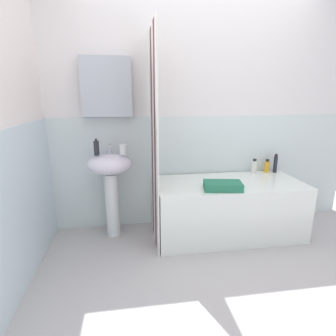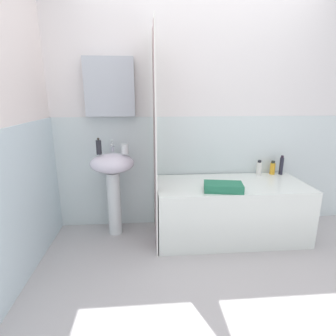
% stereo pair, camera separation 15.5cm
% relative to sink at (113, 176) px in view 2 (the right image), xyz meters
% --- Properties ---
extents(ground_plane, '(4.80, 5.60, 0.04)m').
position_rel_sink_xyz_m(ground_plane, '(0.92, -1.03, -0.65)').
color(ground_plane, '#B7B3B3').
extents(wall_back_tiled, '(3.60, 0.18, 2.40)m').
position_rel_sink_xyz_m(wall_back_tiled, '(0.87, 0.23, 0.51)').
color(wall_back_tiled, white).
rests_on(wall_back_tiled, ground_plane).
extents(wall_left_tiled, '(0.07, 1.81, 2.40)m').
position_rel_sink_xyz_m(wall_left_tiled, '(-0.65, -0.69, 0.49)').
color(wall_left_tiled, white).
rests_on(wall_left_tiled, ground_plane).
extents(sink, '(0.44, 0.34, 0.86)m').
position_rel_sink_xyz_m(sink, '(0.00, 0.00, 0.00)').
color(sink, white).
rests_on(sink, ground_plane).
extents(faucet, '(0.03, 0.12, 0.12)m').
position_rel_sink_xyz_m(faucet, '(-0.00, 0.08, 0.29)').
color(faucet, silver).
rests_on(faucet, sink).
extents(soap_dispenser, '(0.05, 0.05, 0.16)m').
position_rel_sink_xyz_m(soap_dispenser, '(-0.11, -0.03, 0.30)').
color(soap_dispenser, '#26272E').
rests_on(soap_dispenser, sink).
extents(toothbrush_cup, '(0.07, 0.07, 0.10)m').
position_rel_sink_xyz_m(toothbrush_cup, '(0.14, -0.02, 0.28)').
color(toothbrush_cup, silver).
rests_on(toothbrush_cup, sink).
extents(bathtub, '(1.48, 0.67, 0.57)m').
position_rel_sink_xyz_m(bathtub, '(1.18, -0.15, -0.35)').
color(bathtub, white).
rests_on(bathtub, ground_plane).
extents(shower_curtain, '(0.01, 0.67, 2.00)m').
position_rel_sink_xyz_m(shower_curtain, '(0.42, -0.15, 0.37)').
color(shower_curtain, white).
rests_on(shower_curtain, ground_plane).
extents(lotion_bottle, '(0.04, 0.04, 0.21)m').
position_rel_sink_xyz_m(lotion_bottle, '(1.82, 0.11, 0.04)').
color(lotion_bottle, '#252534').
rests_on(lotion_bottle, bathtub).
extents(shampoo_bottle, '(0.06, 0.06, 0.15)m').
position_rel_sink_xyz_m(shampoo_bottle, '(1.73, 0.13, 0.01)').
color(shampoo_bottle, gold).
rests_on(shampoo_bottle, bathtub).
extents(conditioner_bottle, '(0.05, 0.05, 0.17)m').
position_rel_sink_xyz_m(conditioner_bottle, '(1.56, 0.11, 0.02)').
color(conditioner_bottle, white).
rests_on(conditioner_bottle, bathtub).
extents(towel_folded, '(0.38, 0.25, 0.07)m').
position_rel_sink_xyz_m(towel_folded, '(1.04, -0.35, -0.02)').
color(towel_folded, '#277454').
rests_on(towel_folded, bathtub).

